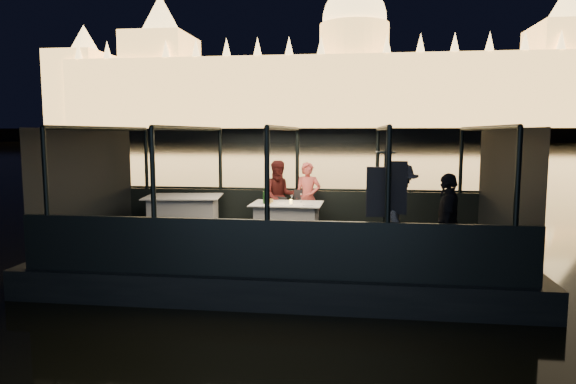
# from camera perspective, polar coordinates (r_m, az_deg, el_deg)

# --- Properties ---
(river_water) EXTENTS (500.00, 500.00, 0.00)m
(river_water) POSITION_cam_1_polar(r_m,az_deg,el_deg) (89.64, 6.74, 4.84)
(river_water) COLOR black
(river_water) RESTS_ON ground
(boat_hull) EXTENTS (8.60, 4.40, 1.00)m
(boat_hull) POSITION_cam_1_polar(r_m,az_deg,el_deg) (10.05, -0.30, -9.08)
(boat_hull) COLOR black
(boat_hull) RESTS_ON river_water
(boat_deck) EXTENTS (8.00, 4.00, 0.04)m
(boat_deck) POSITION_cam_1_polar(r_m,az_deg,el_deg) (9.93, -0.31, -6.41)
(boat_deck) COLOR black
(boat_deck) RESTS_ON boat_hull
(gunwale_port) EXTENTS (8.00, 0.08, 0.90)m
(gunwale_port) POSITION_cam_1_polar(r_m,az_deg,el_deg) (11.79, 1.02, -2.01)
(gunwale_port) COLOR black
(gunwale_port) RESTS_ON boat_deck
(gunwale_starboard) EXTENTS (8.00, 0.08, 0.90)m
(gunwale_starboard) POSITION_cam_1_polar(r_m,az_deg,el_deg) (7.90, -2.31, -6.32)
(gunwale_starboard) COLOR black
(gunwale_starboard) RESTS_ON boat_deck
(cabin_glass_port) EXTENTS (8.00, 0.02, 1.40)m
(cabin_glass_port) POSITION_cam_1_polar(r_m,az_deg,el_deg) (11.68, 1.04, 3.58)
(cabin_glass_port) COLOR #99B2B2
(cabin_glass_port) RESTS_ON gunwale_port
(cabin_glass_starboard) EXTENTS (8.00, 0.02, 1.40)m
(cabin_glass_starboard) POSITION_cam_1_polar(r_m,az_deg,el_deg) (7.72, -2.35, 2.02)
(cabin_glass_starboard) COLOR #99B2B2
(cabin_glass_starboard) RESTS_ON gunwale_starboard
(cabin_roof_glass) EXTENTS (8.00, 4.00, 0.02)m
(cabin_roof_glass) POSITION_cam_1_polar(r_m,az_deg,el_deg) (9.68, -0.31, 7.10)
(cabin_roof_glass) COLOR #99B2B2
(cabin_roof_glass) RESTS_ON boat_deck
(end_wall_fore) EXTENTS (0.02, 4.00, 2.30)m
(end_wall_fore) POSITION_cam_1_polar(r_m,az_deg,el_deg) (11.02, -21.39, 0.59)
(end_wall_fore) COLOR black
(end_wall_fore) RESTS_ON boat_deck
(end_wall_aft) EXTENTS (0.02, 4.00, 2.30)m
(end_wall_aft) POSITION_cam_1_polar(r_m,az_deg,el_deg) (10.01, 23.01, -0.04)
(end_wall_aft) COLOR black
(end_wall_aft) RESTS_ON boat_deck
(canopy_ribs) EXTENTS (8.00, 4.00, 2.30)m
(canopy_ribs) POSITION_cam_1_polar(r_m,az_deg,el_deg) (9.73, -0.31, 0.32)
(canopy_ribs) COLOR black
(canopy_ribs) RESTS_ON boat_deck
(embankment) EXTENTS (400.00, 140.00, 6.00)m
(embankment) POSITION_cam_1_polar(r_m,az_deg,el_deg) (219.60, 7.27, 6.12)
(embankment) COLOR #423D33
(embankment) RESTS_ON ground
(parliament_building) EXTENTS (220.00, 32.00, 60.00)m
(parliament_building) POSITION_cam_1_polar(r_m,az_deg,el_deg) (186.45, 7.33, 14.67)
(parliament_building) COLOR #F2D18C
(parliament_building) RESTS_ON embankment
(dining_table_central) EXTENTS (1.47, 1.08, 0.77)m
(dining_table_central) POSITION_cam_1_polar(r_m,az_deg,el_deg) (10.68, -0.12, -3.27)
(dining_table_central) COLOR silver
(dining_table_central) RESTS_ON boat_deck
(dining_table_aft) EXTENTS (1.76, 1.39, 0.85)m
(dining_table_aft) POSITION_cam_1_polar(r_m,az_deg,el_deg) (11.43, -11.49, -2.75)
(dining_table_aft) COLOR white
(dining_table_aft) RESTS_ON boat_deck
(chair_port_left) EXTENTS (0.48, 0.48, 0.81)m
(chair_port_left) POSITION_cam_1_polar(r_m,az_deg,el_deg) (11.14, -1.14, -2.52)
(chair_port_left) COLOR black
(chair_port_left) RESTS_ON boat_deck
(chair_port_right) EXTENTS (0.52, 0.52, 0.96)m
(chair_port_right) POSITION_cam_1_polar(r_m,az_deg,el_deg) (11.13, 1.70, -2.53)
(chair_port_right) COLOR black
(chair_port_right) RESTS_ON boat_deck
(coat_stand) EXTENTS (0.67, 0.61, 1.97)m
(coat_stand) POSITION_cam_1_polar(r_m,az_deg,el_deg) (8.13, 10.63, -2.83)
(coat_stand) COLOR black
(coat_stand) RESTS_ON boat_deck
(person_woman_coral) EXTENTS (0.57, 0.38, 1.57)m
(person_woman_coral) POSITION_cam_1_polar(r_m,az_deg,el_deg) (11.30, 2.21, -0.85)
(person_woman_coral) COLOR #CB514A
(person_woman_coral) RESTS_ON boat_deck
(person_man_maroon) EXTENTS (0.90, 0.79, 1.60)m
(person_man_maroon) POSITION_cam_1_polar(r_m,az_deg,el_deg) (11.43, -0.93, -0.77)
(person_man_maroon) COLOR #431412
(person_man_maroon) RESTS_ON boat_deck
(passenger_stripe) EXTENTS (0.65, 1.14, 1.76)m
(passenger_stripe) POSITION_cam_1_polar(r_m,az_deg,el_deg) (8.48, 12.01, -2.82)
(passenger_stripe) COLOR white
(passenger_stripe) RESTS_ON boat_deck
(passenger_dark) EXTENTS (0.59, 1.00, 1.59)m
(passenger_dark) POSITION_cam_1_polar(r_m,az_deg,el_deg) (8.52, 17.33, -2.93)
(passenger_dark) COLOR black
(passenger_dark) RESTS_ON boat_deck
(wine_bottle) EXTENTS (0.09, 0.09, 0.32)m
(wine_bottle) POSITION_cam_1_polar(r_m,az_deg,el_deg) (10.52, -2.62, -0.51)
(wine_bottle) COLOR #133514
(wine_bottle) RESTS_ON dining_table_central
(bread_basket) EXTENTS (0.28, 0.28, 0.09)m
(bread_basket) POSITION_cam_1_polar(r_m,az_deg,el_deg) (10.66, -2.23, -1.01)
(bread_basket) COLOR olive
(bread_basket) RESTS_ON dining_table_central
(amber_candle) EXTENTS (0.07, 0.07, 0.08)m
(amber_candle) POSITION_cam_1_polar(r_m,az_deg,el_deg) (10.56, 0.33, -1.08)
(amber_candle) COLOR yellow
(amber_candle) RESTS_ON dining_table_central
(plate_near) EXTENTS (0.27, 0.27, 0.01)m
(plate_near) POSITION_cam_1_polar(r_m,az_deg,el_deg) (10.26, 2.23, -1.49)
(plate_near) COLOR white
(plate_near) RESTS_ON dining_table_central
(plate_far) EXTENTS (0.32, 0.32, 0.02)m
(plate_far) POSITION_cam_1_polar(r_m,az_deg,el_deg) (10.70, -1.76, -1.15)
(plate_far) COLOR white
(plate_far) RESTS_ON dining_table_central
(wine_glass_white) EXTENTS (0.06, 0.06, 0.18)m
(wine_glass_white) POSITION_cam_1_polar(r_m,az_deg,el_deg) (10.38, -2.39, -0.91)
(wine_glass_white) COLOR white
(wine_glass_white) RESTS_ON dining_table_central
(wine_glass_red) EXTENTS (0.06, 0.06, 0.18)m
(wine_glass_red) POSITION_cam_1_polar(r_m,az_deg,el_deg) (10.75, 1.48, -0.64)
(wine_glass_red) COLOR silver
(wine_glass_red) RESTS_ON dining_table_central
(wine_glass_empty) EXTENTS (0.08, 0.08, 0.20)m
(wine_glass_empty) POSITION_cam_1_polar(r_m,az_deg,el_deg) (10.31, 0.42, -0.95)
(wine_glass_empty) COLOR white
(wine_glass_empty) RESTS_ON dining_table_central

